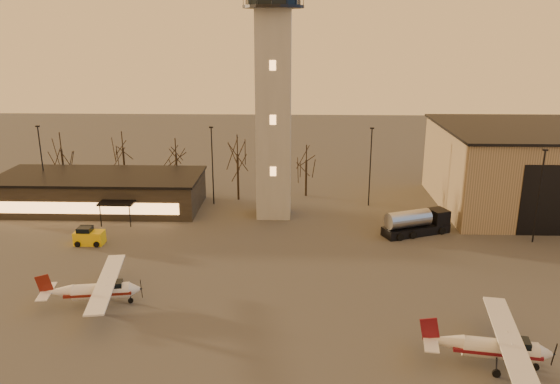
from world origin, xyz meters
The scene contains 9 objects.
ground centered at (0.00, 0.00, 0.00)m, with size 220.00×220.00×0.00m, color #3D3B39.
control_tower centered at (0.00, 30.00, 16.33)m, with size 6.80×6.80×32.60m.
terminal centered at (-21.99, 31.98, 2.16)m, with size 25.40×12.20×4.30m.
light_poles centered at (0.50, 31.00, 5.41)m, with size 58.50×12.25×10.14m.
tree_row centered at (-13.70, 39.16, 5.94)m, with size 37.20×9.20×8.80m.
cessna_front centered at (16.63, -0.68, 1.09)m, with size 9.25×11.65×3.20m.
cessna_rear centered at (-13.08, 6.91, 1.04)m, with size 8.75×11.02×3.03m.
fuel_truck centered at (15.97, 23.99, 1.12)m, with size 7.87×4.89×2.83m.
service_cart centered at (-19.13, 19.92, 0.73)m, with size 3.01×1.93×1.90m.
Camera 1 is at (2.81, -33.07, 21.97)m, focal length 35.00 mm.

